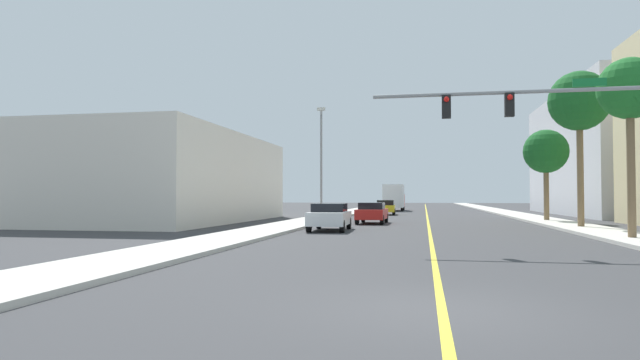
{
  "coord_description": "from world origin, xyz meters",
  "views": [
    {
      "loc": [
        -0.28,
        -8.88,
        1.84
      ],
      "look_at": [
        -4.91,
        15.0,
        2.57
      ],
      "focal_mm": 30.08,
      "sensor_mm": 36.0,
      "label": 1
    }
  ],
  "objects_px": {
    "street_lamp": "(321,158)",
    "palm_near": "(630,91)",
    "palm_mid": "(579,102)",
    "car_red": "(372,213)",
    "palm_far": "(546,152)",
    "delivery_truck": "(394,197)",
    "traffic_signal_mast": "(556,122)",
    "car_yellow": "(386,207)",
    "car_white": "(330,216)"
  },
  "relations": [
    {
      "from": "street_lamp",
      "to": "delivery_truck",
      "type": "xyz_separation_m",
      "value": [
        3.41,
        30.44,
        -2.83
      ]
    },
    {
      "from": "car_red",
      "to": "car_white",
      "type": "bearing_deg",
      "value": -100.15
    },
    {
      "from": "palm_mid",
      "to": "palm_far",
      "type": "distance_m",
      "value": 8.45
    },
    {
      "from": "traffic_signal_mast",
      "to": "car_yellow",
      "type": "distance_m",
      "value": 34.03
    },
    {
      "from": "palm_mid",
      "to": "car_white",
      "type": "height_order",
      "value": "palm_mid"
    },
    {
      "from": "car_white",
      "to": "delivery_truck",
      "type": "distance_m",
      "value": 39.16
    },
    {
      "from": "palm_mid",
      "to": "street_lamp",
      "type": "bearing_deg",
      "value": 163.53
    },
    {
      "from": "delivery_truck",
      "to": "car_red",
      "type": "bearing_deg",
      "value": -89.8
    },
    {
      "from": "palm_far",
      "to": "car_red",
      "type": "height_order",
      "value": "palm_far"
    },
    {
      "from": "delivery_truck",
      "to": "street_lamp",
      "type": "bearing_deg",
      "value": -96.64
    },
    {
      "from": "car_red",
      "to": "palm_near",
      "type": "bearing_deg",
      "value": -44.19
    },
    {
      "from": "traffic_signal_mast",
      "to": "palm_far",
      "type": "distance_m",
      "value": 20.91
    },
    {
      "from": "palm_mid",
      "to": "palm_far",
      "type": "bearing_deg",
      "value": 90.54
    },
    {
      "from": "palm_mid",
      "to": "delivery_truck",
      "type": "height_order",
      "value": "palm_mid"
    },
    {
      "from": "palm_far",
      "to": "delivery_truck",
      "type": "height_order",
      "value": "palm_far"
    },
    {
      "from": "palm_far",
      "to": "delivery_truck",
      "type": "xyz_separation_m",
      "value": [
        -12.19,
        26.9,
        -3.26
      ]
    },
    {
      "from": "car_red",
      "to": "car_yellow",
      "type": "bearing_deg",
      "value": 91.9
    },
    {
      "from": "street_lamp",
      "to": "delivery_truck",
      "type": "distance_m",
      "value": 30.76
    },
    {
      "from": "car_white",
      "to": "car_red",
      "type": "distance_m",
      "value": 7.88
    },
    {
      "from": "palm_near",
      "to": "palm_far",
      "type": "height_order",
      "value": "palm_near"
    },
    {
      "from": "traffic_signal_mast",
      "to": "palm_near",
      "type": "xyz_separation_m",
      "value": [
        3.82,
        4.18,
        1.76
      ]
    },
    {
      "from": "street_lamp",
      "to": "palm_far",
      "type": "relative_size",
      "value": 1.23
    },
    {
      "from": "palm_mid",
      "to": "car_red",
      "type": "relative_size",
      "value": 2.04
    },
    {
      "from": "car_yellow",
      "to": "car_white",
      "type": "bearing_deg",
      "value": -94.53
    },
    {
      "from": "street_lamp",
      "to": "palm_near",
      "type": "bearing_deg",
      "value": -39.68
    },
    {
      "from": "palm_far",
      "to": "delivery_truck",
      "type": "bearing_deg",
      "value": 114.39
    },
    {
      "from": "palm_near",
      "to": "palm_mid",
      "type": "xyz_separation_m",
      "value": [
        0.24,
        8.17,
        0.93
      ]
    },
    {
      "from": "palm_near",
      "to": "car_red",
      "type": "distance_m",
      "value": 17.57
    },
    {
      "from": "palm_mid",
      "to": "car_red",
      "type": "height_order",
      "value": "palm_mid"
    },
    {
      "from": "traffic_signal_mast",
      "to": "palm_near",
      "type": "relative_size",
      "value": 1.27
    },
    {
      "from": "street_lamp",
      "to": "car_red",
      "type": "height_order",
      "value": "street_lamp"
    },
    {
      "from": "palm_mid",
      "to": "traffic_signal_mast",
      "type": "bearing_deg",
      "value": -108.2
    },
    {
      "from": "traffic_signal_mast",
      "to": "street_lamp",
      "type": "distance_m",
      "value": 20.58
    },
    {
      "from": "delivery_truck",
      "to": "palm_mid",
      "type": "bearing_deg",
      "value": -70.97
    },
    {
      "from": "car_red",
      "to": "delivery_truck",
      "type": "distance_m",
      "value": 31.41
    },
    {
      "from": "palm_near",
      "to": "palm_far",
      "type": "xyz_separation_m",
      "value": [
        0.16,
        16.35,
        -1.21
      ]
    },
    {
      "from": "street_lamp",
      "to": "delivery_truck",
      "type": "height_order",
      "value": "street_lamp"
    },
    {
      "from": "palm_near",
      "to": "car_red",
      "type": "relative_size",
      "value": 1.73
    },
    {
      "from": "street_lamp",
      "to": "palm_near",
      "type": "relative_size",
      "value": 1.07
    },
    {
      "from": "street_lamp",
      "to": "car_red",
      "type": "relative_size",
      "value": 1.85
    },
    {
      "from": "street_lamp",
      "to": "car_yellow",
      "type": "distance_m",
      "value": 16.62
    },
    {
      "from": "traffic_signal_mast",
      "to": "car_white",
      "type": "xyz_separation_m",
      "value": [
        -9.48,
        8.29,
        -3.65
      ]
    },
    {
      "from": "street_lamp",
      "to": "palm_mid",
      "type": "height_order",
      "value": "palm_mid"
    },
    {
      "from": "street_lamp",
      "to": "traffic_signal_mast",
      "type": "bearing_deg",
      "value": -55.63
    },
    {
      "from": "car_red",
      "to": "delivery_truck",
      "type": "xyz_separation_m",
      "value": [
        -0.25,
        31.4,
        0.97
      ]
    },
    {
      "from": "traffic_signal_mast",
      "to": "car_red",
      "type": "distance_m",
      "value": 18.27
    },
    {
      "from": "traffic_signal_mast",
      "to": "delivery_truck",
      "type": "distance_m",
      "value": 48.2
    },
    {
      "from": "car_yellow",
      "to": "palm_far",
      "type": "bearing_deg",
      "value": -46.79
    },
    {
      "from": "car_yellow",
      "to": "traffic_signal_mast",
      "type": "bearing_deg",
      "value": -77.53
    },
    {
      "from": "palm_far",
      "to": "car_red",
      "type": "bearing_deg",
      "value": -159.36
    }
  ]
}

